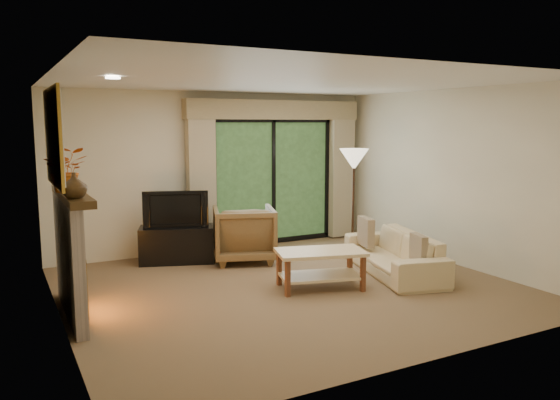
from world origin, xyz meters
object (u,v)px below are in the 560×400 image
media_console (177,244)px  sofa (394,253)px  armchair (244,234)px  coffee_table (320,269)px

media_console → sofa: sofa is taller
armchair → coffee_table: bearing=118.2°
media_console → coffee_table: media_console is taller
sofa → coffee_table: sofa is taller
sofa → coffee_table: 1.30m
media_console → coffee_table: (1.21, -2.15, -0.03)m
armchair → coffee_table: size_ratio=0.85×
coffee_table → armchair: bearing=115.0°
media_console → armchair: 1.03m
armchair → sofa: size_ratio=0.47×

